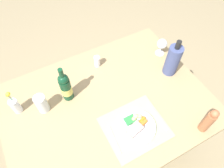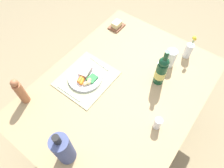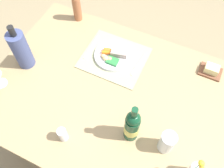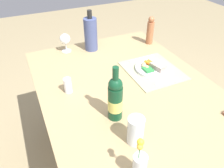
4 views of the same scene
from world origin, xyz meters
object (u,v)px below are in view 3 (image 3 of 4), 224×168
object	(u,v)px
fork	(139,65)
water_tumbler	(167,143)
salt_shaker	(63,134)
dining_table	(109,101)
dinner_plate	(114,55)
pepper_mill	(77,6)
wine_bottle	(132,126)
knife	(92,47)
butter_dish	(211,70)
cooler_bottle	(21,50)

from	to	relation	value
fork	water_tumbler	world-z (taller)	water_tumbler
water_tumbler	salt_shaker	xyz separation A→B (m)	(0.48, 0.18, -0.02)
dining_table	dinner_plate	xyz separation A→B (m)	(0.08, -0.24, 0.13)
pepper_mill	water_tumbler	bearing A→B (deg)	144.17
fork	wine_bottle	xyz separation A→B (m)	(-0.13, 0.43, 0.11)
dining_table	knife	xyz separation A→B (m)	(0.24, -0.25, 0.11)
dinner_plate	butter_dish	world-z (taller)	dinner_plate
fork	salt_shaker	world-z (taller)	salt_shaker
cooler_bottle	dinner_plate	bearing A→B (deg)	-149.63
wine_bottle	fork	bearing A→B (deg)	-73.20
knife	pepper_mill	world-z (taller)	pepper_mill
dining_table	cooler_bottle	world-z (taller)	cooler_bottle
wine_bottle	salt_shaker	bearing A→B (deg)	28.21
wine_bottle	dinner_plate	bearing A→B (deg)	-55.03
pepper_mill	butter_dish	bearing A→B (deg)	176.68
fork	water_tumbler	xyz separation A→B (m)	(-0.31, 0.41, 0.05)
pepper_mill	dining_table	bearing A→B (deg)	135.36
knife	butter_dish	size ratio (longest dim) A/B	1.59
cooler_bottle	salt_shaker	distance (m)	0.56
wine_bottle	salt_shaker	size ratio (longest dim) A/B	3.24
pepper_mill	dinner_plate	bearing A→B (deg)	151.28
dinner_plate	cooler_bottle	size ratio (longest dim) A/B	0.77
dinner_plate	wine_bottle	xyz separation A→B (m)	(-0.30, 0.42, 0.10)
salt_shaker	wine_bottle	bearing A→B (deg)	-151.79
cooler_bottle	butter_dish	bearing A→B (deg)	-158.05
dining_table	butter_dish	distance (m)	0.64
dining_table	pepper_mill	bearing A→B (deg)	-44.64
dining_table	pepper_mill	distance (m)	0.67
dining_table	salt_shaker	world-z (taller)	salt_shaker
wine_bottle	pepper_mill	bearing A→B (deg)	-43.23
fork	water_tumbler	size ratio (longest dim) A/B	1.27
wine_bottle	pepper_mill	size ratio (longest dim) A/B	1.33
fork	wine_bottle	world-z (taller)	wine_bottle
knife	butter_dish	bearing A→B (deg)	-170.76
pepper_mill	knife	bearing A→B (deg)	137.03
dinner_plate	fork	distance (m)	0.17
dinner_plate	fork	size ratio (longest dim) A/B	1.32
water_tumbler	butter_dish	distance (m)	0.56
dinner_plate	dining_table	bearing A→B (deg)	108.91
dining_table	water_tumbler	world-z (taller)	water_tumbler
fork	wine_bottle	distance (m)	0.46
butter_dish	pepper_mill	world-z (taller)	pepper_mill
cooler_bottle	dining_table	bearing A→B (deg)	-177.19
dinner_plate	pepper_mill	distance (m)	0.43
dinner_plate	water_tumbler	distance (m)	0.63
fork	pepper_mill	world-z (taller)	pepper_mill
wine_bottle	salt_shaker	world-z (taller)	wine_bottle
dining_table	knife	distance (m)	0.37
dining_table	fork	size ratio (longest dim) A/B	7.70
fork	cooler_bottle	xyz separation A→B (m)	(0.63, 0.28, 0.12)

